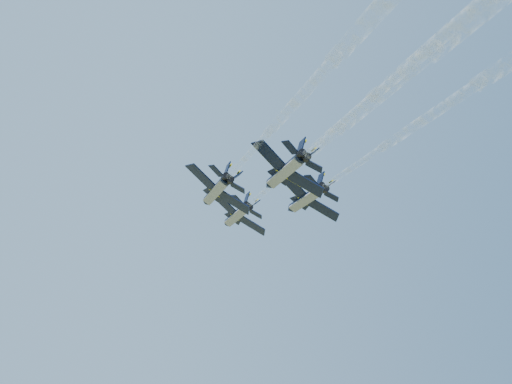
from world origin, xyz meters
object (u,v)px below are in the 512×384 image
object	(u,v)px
jet_left	(216,191)
jet_right	(306,199)
jet_slot	(285,171)
jet_lead	(237,215)

from	to	relation	value
jet_left	jet_right	world-z (taller)	same
jet_left	jet_slot	xyz separation A→B (m)	(7.71, -13.45, 0.00)
jet_left	jet_right	xyz separation A→B (m)	(16.69, 0.09, 0.00)
jet_lead	jet_left	world-z (taller)	same
jet_left	jet_slot	distance (m)	15.50
jet_right	jet_slot	size ratio (longest dim) A/B	1.00
jet_lead	jet_left	xyz separation A→B (m)	(-7.96, -15.52, 0.00)
jet_left	jet_right	size ratio (longest dim) A/B	1.00
jet_slot	jet_lead	bearing A→B (deg)	89.04
jet_lead	jet_slot	bearing A→B (deg)	-90.96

